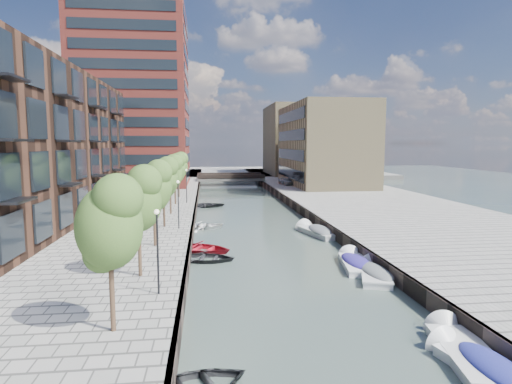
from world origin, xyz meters
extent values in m
plane|color=#38473F|center=(0.00, 40.00, 0.00)|extent=(300.00, 300.00, 0.00)
cube|color=gray|center=(16.00, 40.00, 0.50)|extent=(20.00, 140.00, 1.00)
cube|color=#332823|center=(-6.10, 40.00, 0.50)|extent=(0.25, 140.00, 1.00)
cube|color=#332823|center=(6.10, 40.00, 0.50)|extent=(0.25, 140.00, 1.00)
cube|color=gray|center=(0.00, 100.00, 0.50)|extent=(80.00, 40.00, 1.00)
cube|color=black|center=(-20.00, 30.00, 8.00)|extent=(8.00, 38.00, 14.00)
cube|color=maroon|center=(-17.00, 65.00, 16.00)|extent=(18.00, 18.00, 30.00)
cube|color=#907F58|center=(16.00, 62.00, 8.00)|extent=(12.00, 25.00, 14.00)
cube|color=#907F58|center=(16.00, 88.00, 9.00)|extent=(12.00, 20.00, 16.00)
cube|color=gray|center=(0.00, 72.00, 1.30)|extent=(13.00, 6.00, 0.60)
cube|color=#332823|center=(0.00, 69.20, 1.90)|extent=(13.00, 0.40, 0.80)
cube|color=#332823|center=(0.00, 74.80, 1.90)|extent=(13.00, 0.40, 0.80)
cylinder|color=#382619|center=(-8.50, 4.00, 2.60)|extent=(0.20, 0.20, 3.20)
ellipsoid|color=#2F4F1D|center=(-8.50, 4.00, 5.33)|extent=(2.50, 2.50, 3.25)
cylinder|color=#382619|center=(-8.50, 11.00, 2.60)|extent=(0.20, 0.20, 3.20)
ellipsoid|color=#2F4F1D|center=(-8.50, 11.00, 5.33)|extent=(2.50, 2.50, 3.25)
cylinder|color=#382619|center=(-8.50, 18.00, 2.60)|extent=(0.20, 0.20, 3.20)
ellipsoid|color=#2F4F1D|center=(-8.50, 18.00, 5.33)|extent=(2.50, 2.50, 3.25)
cylinder|color=#382619|center=(-8.50, 25.00, 2.60)|extent=(0.20, 0.20, 3.20)
ellipsoid|color=#2F4F1D|center=(-8.50, 25.00, 5.33)|extent=(2.50, 2.50, 3.25)
cylinder|color=#382619|center=(-8.50, 32.00, 2.60)|extent=(0.20, 0.20, 3.20)
ellipsoid|color=#2F4F1D|center=(-8.50, 32.00, 5.33)|extent=(2.50, 2.50, 3.25)
cylinder|color=#382619|center=(-8.50, 39.00, 2.60)|extent=(0.20, 0.20, 3.20)
ellipsoid|color=#2F4F1D|center=(-8.50, 39.00, 5.33)|extent=(2.50, 2.50, 3.25)
cylinder|color=#382619|center=(-8.50, 46.00, 2.60)|extent=(0.20, 0.20, 3.20)
ellipsoid|color=#2F4F1D|center=(-8.50, 46.00, 5.33)|extent=(2.50, 2.50, 3.25)
cylinder|color=black|center=(-7.20, 8.00, 3.00)|extent=(0.10, 0.10, 4.00)
sphere|color=#FFF2CC|center=(-7.20, 8.00, 5.00)|extent=(0.24, 0.24, 0.24)
cylinder|color=black|center=(-7.20, 24.00, 3.00)|extent=(0.10, 0.10, 4.00)
sphere|color=#FFF2CC|center=(-7.20, 24.00, 5.00)|extent=(0.24, 0.24, 0.24)
cylinder|color=black|center=(-7.20, 40.00, 3.00)|extent=(0.10, 0.10, 4.00)
sphere|color=#FFF2CC|center=(-7.20, 40.00, 5.00)|extent=(0.24, 0.24, 0.24)
imported|color=#232326|center=(-4.98, 17.13, 0.00)|extent=(4.77, 3.86, 0.87)
imported|color=maroon|center=(-5.40, 19.65, 0.00)|extent=(5.92, 5.19, 1.02)
imported|color=white|center=(-5.17, 28.74, 0.00)|extent=(5.06, 4.31, 0.89)
imported|color=black|center=(-4.71, 43.04, 0.00)|extent=(4.99, 3.81, 0.97)
cube|color=white|center=(5.11, 0.57, 0.05)|extent=(2.54, 4.65, 0.62)
cube|color=white|center=(5.11, 0.57, 0.38)|extent=(2.64, 4.76, 0.10)
cone|color=white|center=(4.63, 2.72, 0.10)|extent=(1.77, 1.19, 1.63)
ellipsoid|color=navy|center=(5.11, 0.57, 0.43)|extent=(2.37, 4.25, 0.54)
cube|color=silver|center=(5.40, 12.02, 0.05)|extent=(2.97, 4.73, 0.63)
cube|color=silver|center=(5.40, 12.02, 0.39)|extent=(3.07, 4.84, 0.10)
cone|color=silver|center=(6.11, 14.12, 0.10)|extent=(1.83, 1.35, 1.64)
ellipsoid|color=#565A5D|center=(5.40, 12.02, 0.43)|extent=(2.75, 4.33, 0.54)
cube|color=silver|center=(4.94, 1.94, 0.05)|extent=(2.49, 4.78, 0.64)
cube|color=silver|center=(4.94, 1.94, 0.40)|extent=(2.59, 4.89, 0.10)
cone|color=silver|center=(5.36, 4.18, 0.10)|extent=(1.81, 1.18, 1.68)
cube|color=white|center=(4.99, 14.26, 0.05)|extent=(2.38, 4.71, 0.63)
cube|color=white|center=(4.99, 14.26, 0.39)|extent=(2.47, 4.81, 0.10)
cone|color=white|center=(5.36, 16.47, 0.10)|extent=(1.78, 1.14, 1.66)
ellipsoid|color=navy|center=(4.99, 14.26, 0.44)|extent=(2.22, 4.30, 0.55)
cube|color=#B7B7B5|center=(5.27, 24.46, 0.05)|extent=(3.11, 5.30, 0.70)
cube|color=#B7B7B5|center=(5.27, 24.46, 0.43)|extent=(3.22, 5.42, 0.11)
cone|color=#B7B7B5|center=(4.60, 26.86, 0.11)|extent=(2.04, 1.43, 1.84)
ellipsoid|color=#525659|center=(5.27, 24.46, 0.49)|extent=(2.89, 4.85, 0.61)
imported|color=#979A9B|center=(9.13, 60.94, 1.68)|extent=(2.56, 4.26, 1.36)
camera|label=1|loc=(-4.88, -12.38, 8.21)|focal=30.00mm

